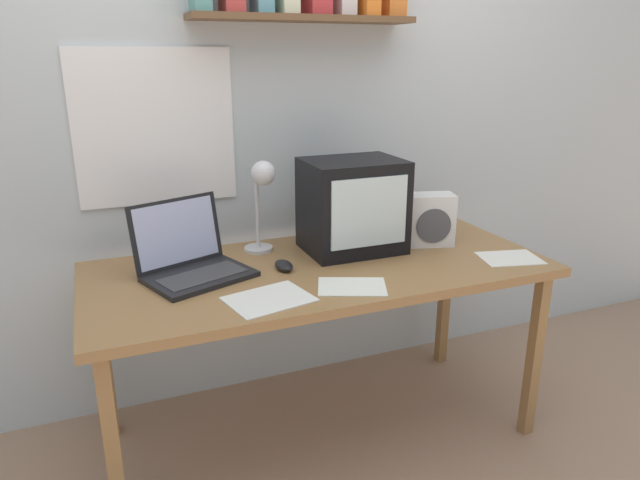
{
  "coord_description": "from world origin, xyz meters",
  "views": [
    {
      "loc": [
        -0.75,
        -1.86,
        1.5
      ],
      "look_at": [
        0.0,
        0.0,
        0.84
      ],
      "focal_mm": 32.0,
      "sensor_mm": 36.0,
      "label": 1
    }
  ],
  "objects": [
    {
      "name": "open_notebook",
      "position": [
        0.02,
        -0.24,
        0.75
      ],
      "size": [
        0.28,
        0.24,
        0.0
      ],
      "rotation": [
        0.0,
        0.0,
        -0.4
      ],
      "color": "white",
      "rests_on": "corner_desk"
    },
    {
      "name": "computer_mouse",
      "position": [
        -0.14,
        0.01,
        0.76
      ],
      "size": [
        0.06,
        0.11,
        0.03
      ],
      "rotation": [
        0.0,
        0.0,
        0.04
      ],
      "color": "black",
      "rests_on": "corner_desk"
    },
    {
      "name": "space_heater",
      "position": [
        0.51,
        0.06,
        0.85
      ],
      "size": [
        0.21,
        0.16,
        0.21
      ],
      "rotation": [
        0.0,
        0.0,
        -0.28
      ],
      "color": "white",
      "rests_on": "corner_desk"
    },
    {
      "name": "laptop",
      "position": [
        -0.47,
        0.09,
        0.81
      ],
      "size": [
        0.43,
        0.4,
        0.26
      ],
      "rotation": [
        0.0,
        0.0,
        0.36
      ],
      "color": "black",
      "rests_on": "corner_desk"
    },
    {
      "name": "desk_lamp",
      "position": [
        -0.16,
        0.21,
        1.0
      ],
      "size": [
        0.12,
        0.16,
        0.37
      ],
      "rotation": [
        0.0,
        0.0,
        0.24
      ],
      "color": "silver",
      "rests_on": "corner_desk"
    },
    {
      "name": "juice_glass",
      "position": [
        0.59,
        0.27,
        0.8
      ],
      "size": [
        0.08,
        0.08,
        0.12
      ],
      "color": "white",
      "rests_on": "corner_desk"
    },
    {
      "name": "back_wall",
      "position": [
        -0.0,
        0.52,
        1.31
      ],
      "size": [
        5.6,
        0.24,
        2.6
      ],
      "color": "silver",
      "rests_on": "ground_plane"
    },
    {
      "name": "printed_handout",
      "position": [
        -0.27,
        -0.23,
        0.75
      ],
      "size": [
        0.3,
        0.25,
        0.0
      ],
      "rotation": [
        0.0,
        0.0,
        0.21
      ],
      "color": "silver",
      "rests_on": "corner_desk"
    },
    {
      "name": "ground_plane",
      "position": [
        0.0,
        0.0,
        0.0
      ],
      "size": [
        12.0,
        12.0,
        0.0
      ],
      "primitive_type": "plane",
      "color": "#A28167"
    },
    {
      "name": "loose_paper_near_laptop",
      "position": [
        0.71,
        -0.21,
        0.75
      ],
      "size": [
        0.26,
        0.22,
        0.0
      ],
      "rotation": [
        0.0,
        0.0,
        -0.24
      ],
      "color": "white",
      "rests_on": "corner_desk"
    },
    {
      "name": "corner_desk",
      "position": [
        0.0,
        0.0,
        0.68
      ],
      "size": [
        1.72,
        0.76,
        0.74
      ],
      "color": "olive",
      "rests_on": "ground_plane"
    },
    {
      "name": "crt_monitor",
      "position": [
        0.19,
        0.12,
        0.93
      ],
      "size": [
        0.38,
        0.3,
        0.37
      ],
      "rotation": [
        0.0,
        0.0,
        0.0
      ],
      "color": "black",
      "rests_on": "corner_desk"
    }
  ]
}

